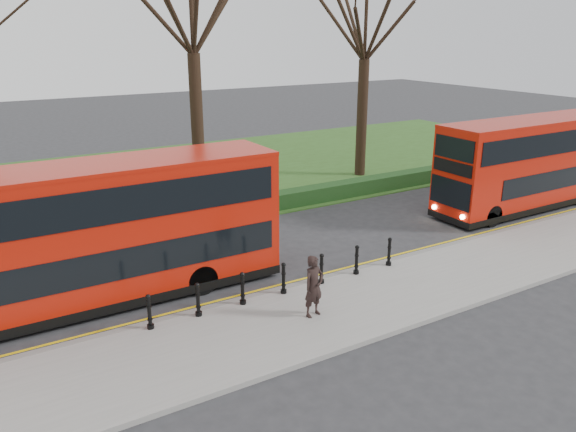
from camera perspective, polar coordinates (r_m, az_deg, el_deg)
ground at (r=19.19m, az=-2.85°, el=-6.77°), size 120.00×120.00×0.00m
pavement at (r=16.84m, az=2.05°, el=-10.27°), size 60.00×4.00×0.15m
kerb at (r=18.36m, az=-1.37°, el=-7.70°), size 60.00×0.25×0.16m
grass_verge at (r=32.46m, az=-15.48°, el=3.25°), size 60.00×18.00×0.06m
hedge at (r=24.84m, az=-10.30°, el=-0.08°), size 60.00×0.90×0.80m
yellow_line_outer at (r=18.63m, az=-1.82°, el=-7.54°), size 60.00×0.10×0.01m
yellow_line_inner at (r=18.79m, az=-2.12°, el=-7.31°), size 60.00×0.10×0.01m
tree_mid at (r=27.33m, az=-9.84°, el=20.83°), size 8.29×8.29×12.95m
tree_right at (r=32.36m, az=7.93°, el=19.25°), size 7.67×7.67×11.99m
bollard_row at (r=17.90m, az=-0.45°, el=-6.38°), size 8.86×0.15×1.00m
bus_lead at (r=18.03m, az=-18.32°, el=-1.80°), size 11.06×2.54×4.40m
bus_rear at (r=29.00m, az=23.55°, el=4.90°), size 10.67×2.45×4.25m
pedestrian at (r=16.41m, az=2.64°, el=-7.14°), size 0.75×0.57×1.87m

